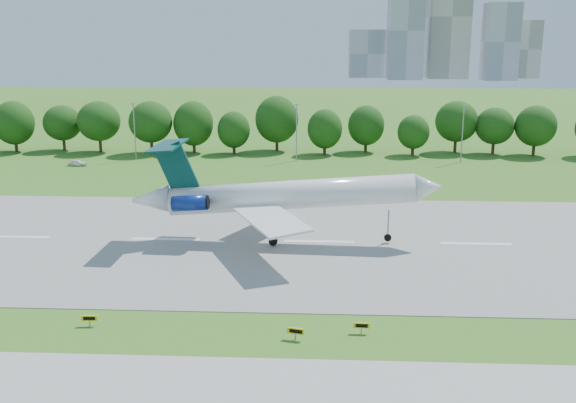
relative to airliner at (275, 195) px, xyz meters
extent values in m
plane|color=#326B1C|center=(-14.36, -25.03, -6.24)|extent=(600.00, 600.00, 0.00)
cube|color=gray|center=(-14.36, -0.03, -6.20)|extent=(400.00, 45.00, 0.08)
cylinder|color=#382314|center=(-34.36, 66.97, -4.44)|extent=(0.70, 0.70, 3.60)
sphere|color=#113A0E|center=(-34.36, 66.97, -0.04)|extent=(8.40, 8.40, 8.40)
cylinder|color=#382314|center=(5.64, 66.97, -4.44)|extent=(0.70, 0.70, 3.60)
sphere|color=#113A0E|center=(5.64, 66.97, -0.04)|extent=(8.40, 8.40, 8.40)
cylinder|color=#382314|center=(45.64, 66.97, -4.44)|extent=(0.70, 0.70, 3.60)
sphere|color=#113A0E|center=(45.64, 66.97, -0.04)|extent=(8.40, 8.40, 8.40)
cylinder|color=gray|center=(-34.36, 56.97, -0.24)|extent=(0.24, 0.24, 12.00)
cube|color=gray|center=(-34.36, 56.97, 5.86)|extent=(0.90, 0.25, 0.18)
cylinder|color=gray|center=(0.64, 56.97, -0.24)|extent=(0.24, 0.24, 12.00)
cube|color=gray|center=(0.64, 56.97, 5.86)|extent=(0.90, 0.25, 0.18)
cylinder|color=gray|center=(35.64, 56.97, -0.24)|extent=(0.24, 0.24, 12.00)
cube|color=gray|center=(35.64, 56.97, 5.86)|extent=(0.90, 0.25, 0.18)
cube|color=#B2B2B7|center=(60.64, 354.97, 24.76)|extent=(22.00, 22.00, 62.00)
cube|color=beige|center=(90.64, 369.97, 33.76)|extent=(26.00, 26.00, 80.00)
cube|color=#B2B2B7|center=(120.64, 349.97, 17.76)|extent=(20.00, 20.00, 48.00)
cube|color=beige|center=(143.64, 374.97, 12.76)|extent=(18.00, 18.00, 38.00)
cube|color=#B2B2B7|center=(37.64, 379.97, 9.76)|extent=(24.00, 24.00, 32.00)
cylinder|color=white|center=(1.96, -0.03, -0.01)|extent=(31.32, 4.11, 5.90)
cone|color=white|center=(19.16, -0.30, 1.26)|extent=(3.63, 3.68, 3.86)
cone|color=white|center=(-16.07, 0.25, -0.92)|extent=(5.28, 3.71, 3.98)
cube|color=white|center=(-0.01, -7.25, -1.18)|extent=(10.24, 14.42, 0.64)
cube|color=white|center=(0.21, 7.25, -1.18)|extent=(10.55, 14.39, 0.64)
cube|color=#053637|center=(-12.54, 0.19, 3.23)|extent=(5.62, 0.60, 7.09)
cube|color=#053637|center=(-13.58, 0.21, 6.16)|extent=(3.48, 9.90, 0.47)
cylinder|color=navy|center=(-10.51, -2.53, -0.61)|extent=(4.52, 2.04, 2.28)
cylinder|color=navy|center=(-10.43, 2.86, -0.61)|extent=(4.52, 2.04, 2.28)
cylinder|color=gray|center=(14.40, -0.22, -3.64)|extent=(0.21, 0.21, 3.63)
cylinder|color=black|center=(14.40, -0.22, -5.45)|extent=(0.94, 0.33, 0.93)
cylinder|color=gray|center=(-0.14, -2.28, -3.64)|extent=(0.25, 0.25, 3.63)
cylinder|color=black|center=(-0.14, -2.28, -5.45)|extent=(1.15, 0.48, 1.14)
cylinder|color=gray|center=(-0.07, 2.28, -3.64)|extent=(0.25, 0.25, 3.63)
cylinder|color=black|center=(-0.07, 2.28, -5.45)|extent=(1.15, 0.48, 1.14)
cube|color=gray|center=(-15.19, -26.07, -5.92)|extent=(0.10, 0.10, 0.64)
cube|color=yellow|center=(-15.19, -26.07, -5.47)|extent=(1.46, 0.24, 0.50)
cube|color=black|center=(-15.19, -26.17, -5.47)|extent=(1.09, 0.08, 0.32)
cube|color=gray|center=(9.44, -26.39, -5.92)|extent=(0.10, 0.10, 0.64)
cube|color=yellow|center=(9.44, -26.39, -5.47)|extent=(1.46, 0.23, 0.50)
cube|color=black|center=(9.44, -26.49, -5.47)|extent=(1.09, 0.07, 0.32)
cube|color=gray|center=(3.65, -27.91, -5.90)|extent=(0.12, 0.12, 0.68)
cube|color=yellow|center=(3.65, -27.91, -5.41)|extent=(1.56, 0.54, 0.54)
cube|color=black|center=(3.62, -28.01, -5.41)|extent=(1.14, 0.29, 0.34)
imported|color=white|center=(-44.44, 49.14, -5.59)|extent=(3.87, 1.73, 1.29)
camera|label=1|loc=(5.50, -79.01, 19.09)|focal=40.00mm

